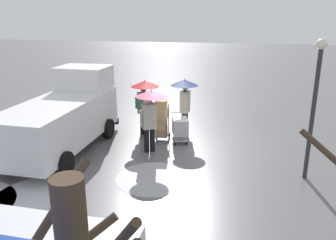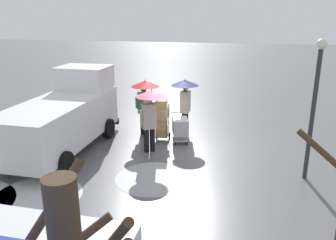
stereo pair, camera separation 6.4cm
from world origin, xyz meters
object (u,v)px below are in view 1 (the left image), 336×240
(shopping_cart_vendor, at_px, (180,127))
(pedestrian_pink_side, at_px, (185,93))
(cargo_van_parked_right, at_px, (64,116))
(street_lamp, at_px, (315,96))
(pedestrian_black_side, at_px, (144,95))
(pedestrian_white_side, at_px, (151,106))
(hand_dolly_boxes, at_px, (161,118))

(shopping_cart_vendor, bearing_deg, pedestrian_pink_side, -89.11)
(cargo_van_parked_right, distance_m, pedestrian_pink_side, 4.46)
(shopping_cart_vendor, bearing_deg, street_lamp, 152.76)
(pedestrian_pink_side, relative_size, street_lamp, 0.56)
(pedestrian_black_side, xyz_separation_m, street_lamp, (-5.42, 2.52, 0.80))
(pedestrian_white_side, distance_m, street_lamp, 4.92)
(shopping_cart_vendor, distance_m, pedestrian_pink_side, 1.44)
(shopping_cart_vendor, relative_size, pedestrian_black_side, 0.47)
(shopping_cart_vendor, distance_m, street_lamp, 4.81)
(cargo_van_parked_right, xyz_separation_m, shopping_cart_vendor, (-3.71, -1.44, -0.61))
(hand_dolly_boxes, height_order, pedestrian_black_side, pedestrian_black_side)
(cargo_van_parked_right, xyz_separation_m, street_lamp, (-7.67, 0.60, 1.19))
(shopping_cart_vendor, distance_m, pedestrian_white_side, 1.67)
(pedestrian_pink_side, relative_size, pedestrian_black_side, 1.00)
(hand_dolly_boxes, distance_m, pedestrian_white_side, 1.33)
(pedestrian_pink_side, bearing_deg, hand_dolly_boxes, 55.64)
(cargo_van_parked_right, distance_m, pedestrian_black_side, 2.99)
(shopping_cart_vendor, distance_m, hand_dolly_boxes, 0.75)
(cargo_van_parked_right, relative_size, pedestrian_white_side, 2.50)
(cargo_van_parked_right, bearing_deg, pedestrian_white_side, -172.50)
(hand_dolly_boxes, bearing_deg, pedestrian_white_side, 84.50)
(pedestrian_white_side, relative_size, street_lamp, 0.56)
(shopping_cart_vendor, xyz_separation_m, hand_dolly_boxes, (0.69, -0.03, 0.27))
(pedestrian_pink_side, bearing_deg, pedestrian_black_side, 20.65)
(street_lamp, bearing_deg, hand_dolly_boxes, -23.99)
(pedestrian_black_side, height_order, street_lamp, street_lamp)
(pedestrian_white_side, xyz_separation_m, street_lamp, (-4.76, 0.98, 0.79))
(hand_dolly_boxes, distance_m, pedestrian_pink_side, 1.41)
(shopping_cart_vendor, relative_size, street_lamp, 0.26)
(pedestrian_pink_side, xyz_separation_m, pedestrian_black_side, (1.44, 0.54, -0.01))
(cargo_van_parked_right, bearing_deg, shopping_cart_vendor, -158.72)
(hand_dolly_boxes, xyz_separation_m, pedestrian_pink_side, (-0.68, -0.99, 0.75))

